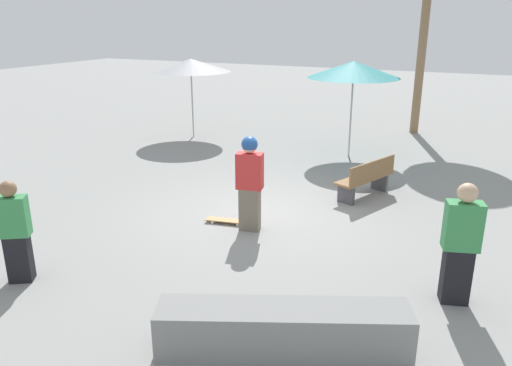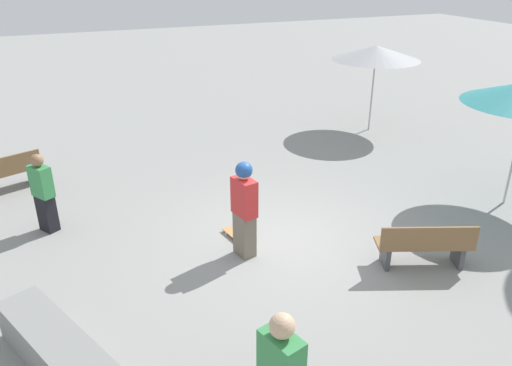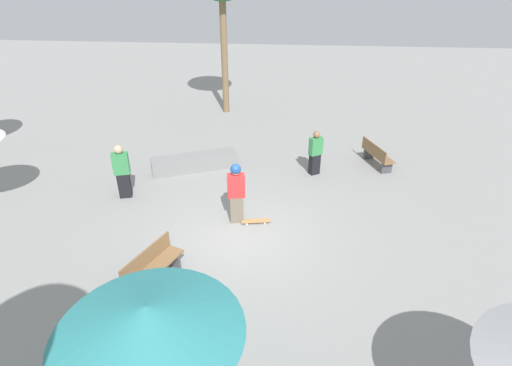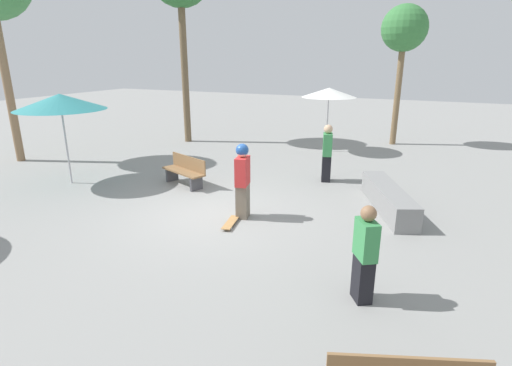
{
  "view_description": "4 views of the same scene",
  "coord_description": "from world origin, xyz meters",
  "px_view_note": "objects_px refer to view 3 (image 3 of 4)",
  "views": [
    {
      "loc": [
        8.33,
        3.93,
        3.76
      ],
      "look_at": [
        0.53,
        0.23,
        0.88
      ],
      "focal_mm": 35.0,
      "sensor_mm": 36.0,
      "label": 1
    },
    {
      "loc": [
        3.36,
        7.21,
        4.87
      ],
      "look_at": [
        0.28,
        -0.22,
        1.17
      ],
      "focal_mm": 35.0,
      "sensor_mm": 36.0,
      "label": 2
    },
    {
      "loc": [
        -8.68,
        -1.3,
        6.32
      ],
      "look_at": [
        0.58,
        -0.39,
        1.28
      ],
      "focal_mm": 28.0,
      "sensor_mm": 36.0,
      "label": 3
    },
    {
      "loc": [
        4.57,
        -7.7,
        3.64
      ],
      "look_at": [
        0.74,
        0.7,
        0.7
      ],
      "focal_mm": 28.0,
      "sensor_mm": 36.0,
      "label": 4
    }
  ],
  "objects_px": {
    "bench_near": "(152,267)",
    "shade_umbrella_teal": "(147,320)",
    "bystander_watching": "(315,153)",
    "bystander_far": "(122,172)",
    "skateboard": "(255,221)",
    "skater_main": "(236,191)",
    "bench_far": "(377,155)",
    "concrete_ledge": "(195,162)"
  },
  "relations": [
    {
      "from": "bench_near",
      "to": "shade_umbrella_teal",
      "type": "xyz_separation_m",
      "value": [
        -3.23,
        -1.26,
        1.99
      ]
    },
    {
      "from": "bystander_watching",
      "to": "bystander_far",
      "type": "distance_m",
      "value": 6.28
    },
    {
      "from": "skateboard",
      "to": "bench_near",
      "type": "height_order",
      "value": "bench_near"
    },
    {
      "from": "skater_main",
      "to": "skateboard",
      "type": "xyz_separation_m",
      "value": [
        -0.05,
        -0.53,
        -0.9
      ]
    },
    {
      "from": "skateboard",
      "to": "bystander_far",
      "type": "relative_size",
      "value": 0.48
    },
    {
      "from": "bench_far",
      "to": "skater_main",
      "type": "bearing_deg",
      "value": -68.67
    },
    {
      "from": "shade_umbrella_teal",
      "to": "skateboard",
      "type": "bearing_deg",
      "value": -7.75
    },
    {
      "from": "skater_main",
      "to": "concrete_ledge",
      "type": "xyz_separation_m",
      "value": [
        3.05,
        1.92,
        -0.67
      ]
    },
    {
      "from": "skateboard",
      "to": "bench_near",
      "type": "bearing_deg",
      "value": -139.49
    },
    {
      "from": "skater_main",
      "to": "skateboard",
      "type": "height_order",
      "value": "skater_main"
    },
    {
      "from": "shade_umbrella_teal",
      "to": "bystander_far",
      "type": "height_order",
      "value": "shade_umbrella_teal"
    },
    {
      "from": "skateboard",
      "to": "bystander_far",
      "type": "height_order",
      "value": "bystander_far"
    },
    {
      "from": "bench_near",
      "to": "bystander_far",
      "type": "height_order",
      "value": "bystander_far"
    },
    {
      "from": "bench_near",
      "to": "bystander_far",
      "type": "bearing_deg",
      "value": -128.64
    },
    {
      "from": "bystander_watching",
      "to": "concrete_ledge",
      "type": "bearing_deg",
      "value": 149.04
    },
    {
      "from": "skater_main",
      "to": "bench_far",
      "type": "bearing_deg",
      "value": 29.88
    },
    {
      "from": "bystander_far",
      "to": "skateboard",
      "type": "bearing_deg",
      "value": 149.34
    },
    {
      "from": "skateboard",
      "to": "concrete_ledge",
      "type": "bearing_deg",
      "value": 117.26
    },
    {
      "from": "bystander_watching",
      "to": "shade_umbrella_teal",
      "type": "bearing_deg",
      "value": -138.22
    },
    {
      "from": "bench_near",
      "to": "bench_far",
      "type": "distance_m",
      "value": 8.97
    },
    {
      "from": "skateboard",
      "to": "bench_far",
      "type": "distance_m",
      "value": 5.68
    },
    {
      "from": "skateboard",
      "to": "bench_far",
      "type": "bearing_deg",
      "value": 34.75
    },
    {
      "from": "concrete_ledge",
      "to": "shade_umbrella_teal",
      "type": "xyz_separation_m",
      "value": [
        -8.93,
        -1.66,
        2.12
      ]
    },
    {
      "from": "bench_far",
      "to": "bystander_far",
      "type": "height_order",
      "value": "bystander_far"
    },
    {
      "from": "skateboard",
      "to": "bystander_watching",
      "type": "xyz_separation_m",
      "value": [
        3.23,
        -1.72,
        0.73
      ]
    },
    {
      "from": "shade_umbrella_teal",
      "to": "bystander_far",
      "type": "distance_m",
      "value": 7.84
    },
    {
      "from": "bystander_watching",
      "to": "skater_main",
      "type": "bearing_deg",
      "value": -158.04
    },
    {
      "from": "concrete_ledge",
      "to": "bystander_watching",
      "type": "xyz_separation_m",
      "value": [
        0.13,
        -4.18,
        0.49
      ]
    },
    {
      "from": "shade_umbrella_teal",
      "to": "bench_far",
      "type": "bearing_deg",
      "value": -25.57
    },
    {
      "from": "shade_umbrella_teal",
      "to": "bystander_watching",
      "type": "xyz_separation_m",
      "value": [
        9.06,
        -2.51,
        -1.63
      ]
    },
    {
      "from": "skateboard",
      "to": "bystander_far",
      "type": "xyz_separation_m",
      "value": [
        1.07,
        4.18,
        0.8
      ]
    },
    {
      "from": "skateboard",
      "to": "shade_umbrella_teal",
      "type": "height_order",
      "value": "shade_umbrella_teal"
    },
    {
      "from": "bench_near",
      "to": "bystander_watching",
      "type": "height_order",
      "value": "bystander_watching"
    },
    {
      "from": "skateboard",
      "to": "bystander_watching",
      "type": "relative_size",
      "value": 0.52
    },
    {
      "from": "skater_main",
      "to": "shade_umbrella_teal",
      "type": "distance_m",
      "value": 6.07
    },
    {
      "from": "skateboard",
      "to": "bystander_watching",
      "type": "height_order",
      "value": "bystander_watching"
    },
    {
      "from": "concrete_ledge",
      "to": "skateboard",
      "type": "bearing_deg",
      "value": -141.6
    },
    {
      "from": "bystander_watching",
      "to": "bystander_far",
      "type": "bearing_deg",
      "value": 167.36
    },
    {
      "from": "skater_main",
      "to": "skateboard",
      "type": "distance_m",
      "value": 1.04
    },
    {
      "from": "bench_far",
      "to": "bystander_far",
      "type": "xyz_separation_m",
      "value": [
        -3.0,
        8.12,
        0.44
      ]
    },
    {
      "from": "bench_far",
      "to": "shade_umbrella_teal",
      "type": "xyz_separation_m",
      "value": [
        -9.9,
        4.74,
        1.99
      ]
    },
    {
      "from": "skateboard",
      "to": "shade_umbrella_teal",
      "type": "bearing_deg",
      "value": -108.89
    }
  ]
}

